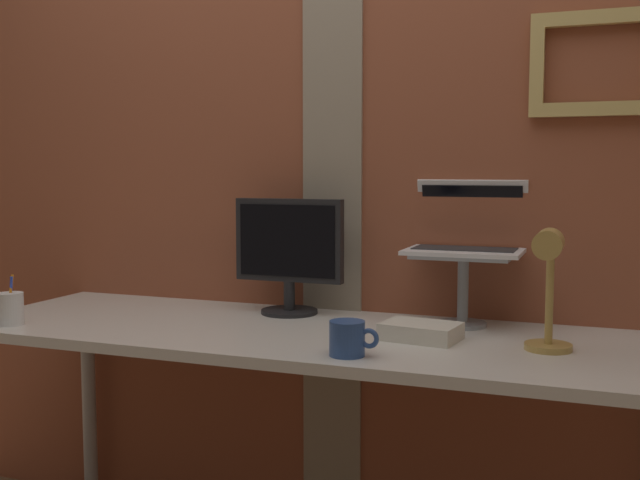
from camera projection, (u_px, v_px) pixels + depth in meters
brick_wall_back at (331, 136)px, 2.51m from camera, size 3.03×0.16×2.69m
desk at (308, 356)px, 2.18m from camera, size 2.08×0.68×0.78m
monitor at (289, 249)px, 2.41m from camera, size 0.36×0.18×0.36m
laptop_stand at (463, 277)px, 2.22m from camera, size 0.28×0.22×0.21m
laptop at (468, 232)px, 2.27m from camera, size 0.33×0.29×0.21m
desk_lamp at (549, 277)px, 1.87m from camera, size 0.12×0.20×0.31m
pen_cup at (11, 309)px, 2.24m from camera, size 0.07×0.07×0.15m
coffee_mug at (348, 338)px, 1.87m from camera, size 0.13×0.09×0.09m
paper_clutter_stack at (421, 331)px, 2.05m from camera, size 0.22×0.17×0.05m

